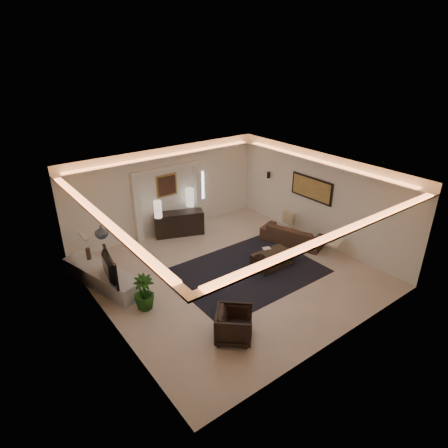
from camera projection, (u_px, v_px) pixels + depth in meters
floor at (231, 273)px, 10.76m from camera, size 7.00×7.00×0.00m
ceiling at (232, 174)px, 9.53m from camera, size 7.00×7.00×0.00m
wall_back at (167, 191)px, 12.68m from camera, size 7.00×0.00×7.00m
wall_front at (340, 287)px, 7.61m from camera, size 7.00×0.00×7.00m
wall_left at (104, 268)px, 8.24m from camera, size 0.00×7.00×7.00m
wall_right at (319, 198)px, 12.06m from camera, size 0.00×7.00×7.00m
cove_soffit at (232, 185)px, 9.65m from camera, size 7.00×7.00×0.04m
daylight_slit at (201, 186)px, 13.45m from camera, size 0.25×0.03×1.00m
area_rug at (247, 271)px, 10.83m from camera, size 4.00×3.00×0.01m
pilaster_left at (137, 209)px, 12.13m from camera, size 0.22×0.20×2.20m
pilaster_right at (198, 194)px, 13.38m from camera, size 0.22×0.20×2.20m
alcove_header at (167, 168)px, 12.27m from camera, size 2.52×0.20×0.12m
painting_frame at (167, 185)px, 12.58m from camera, size 0.74×0.04×0.74m
painting_canvas at (167, 185)px, 12.56m from camera, size 0.62×0.02×0.62m
art_panel_frame at (312, 188)px, 12.15m from camera, size 0.04×1.64×0.74m
art_panel_gold at (311, 189)px, 12.14m from camera, size 0.02×1.50×0.62m
wall_sconce at (269, 175)px, 13.49m from camera, size 0.12×0.12×0.22m
wall_niche at (84, 236)px, 9.20m from camera, size 0.10×0.55×0.04m
console at (179, 223)px, 12.83m from camera, size 1.69×1.06×0.81m
lamp_left at (158, 209)px, 12.17m from camera, size 0.33×0.33×0.56m
lamp_right at (190, 198)px, 13.05m from camera, size 0.31×0.31×0.63m
media_ledge at (103, 277)px, 10.15m from camera, size 1.33×2.71×0.49m
tv at (106, 269)px, 9.44m from camera, size 1.24×0.35×0.71m
figurine at (88, 254)px, 10.47m from camera, size 0.12×0.12×0.33m
ginger_jar at (101, 232)px, 9.00m from camera, size 0.32×0.32×0.33m
plant at (144, 293)px, 9.15m from camera, size 0.51×0.51×0.89m
sofa at (292, 234)px, 12.32m from camera, size 2.14×1.39×0.58m
throw_blanket at (333, 241)px, 11.33m from camera, size 0.74×0.67×0.07m
throw_pillow at (289, 218)px, 12.89m from camera, size 0.15×0.44×0.43m
coffee_table at (272, 260)px, 11.03m from camera, size 1.18×0.66×0.43m
bowl at (260, 258)px, 10.63m from camera, size 0.34×0.34×0.07m
magazine at (267, 249)px, 11.18m from camera, size 0.26×0.22×0.03m
armchair at (234, 325)px, 8.21m from camera, size 1.11×1.10×0.72m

